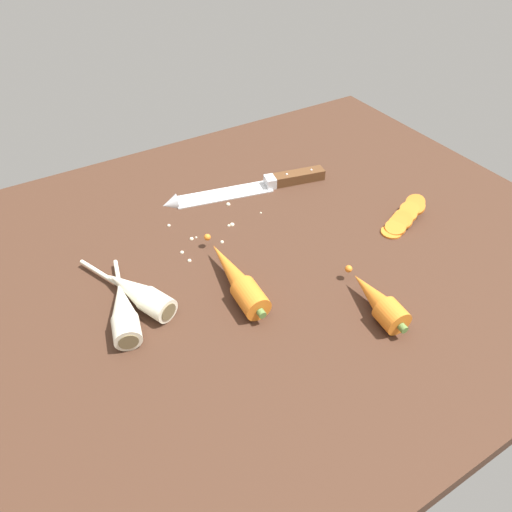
% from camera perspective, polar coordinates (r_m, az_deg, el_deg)
% --- Properties ---
extents(ground_plane, '(1.20, 0.90, 0.04)m').
position_cam_1_polar(ground_plane, '(0.82, -0.72, -1.03)').
color(ground_plane, '#42281C').
extents(chefs_knife, '(0.35, 0.11, 0.04)m').
position_cam_1_polar(chefs_knife, '(0.96, -1.53, 8.39)').
color(chefs_knife, silver).
rests_on(chefs_knife, ground_plane).
extents(whole_carrot, '(0.05, 0.21, 0.04)m').
position_cam_1_polar(whole_carrot, '(0.73, -2.43, -2.81)').
color(whole_carrot, orange).
rests_on(whole_carrot, ground_plane).
extents(whole_carrot_second, '(0.05, 0.15, 0.04)m').
position_cam_1_polar(whole_carrot_second, '(0.72, 14.93, -5.44)').
color(whole_carrot_second, orange).
rests_on(whole_carrot_second, ground_plane).
extents(parsnip_front, '(0.06, 0.19, 0.04)m').
position_cam_1_polar(parsnip_front, '(0.71, -16.15, -6.59)').
color(parsnip_front, silver).
rests_on(parsnip_front, ground_plane).
extents(parsnip_mid_left, '(0.10, 0.20, 0.04)m').
position_cam_1_polar(parsnip_mid_left, '(0.73, -14.52, -4.45)').
color(parsnip_mid_left, silver).
rests_on(parsnip_mid_left, ground_plane).
extents(carrot_slice_stack, '(0.12, 0.06, 0.04)m').
position_cam_1_polar(carrot_slice_stack, '(0.91, 17.93, 4.61)').
color(carrot_slice_stack, orange).
rests_on(carrot_slice_stack, ground_plane).
extents(mince_crumbs, '(0.19, 0.12, 0.01)m').
position_cam_1_polar(mince_crumbs, '(0.86, -5.60, 3.44)').
color(mince_crumbs, beige).
rests_on(mince_crumbs, ground_plane).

